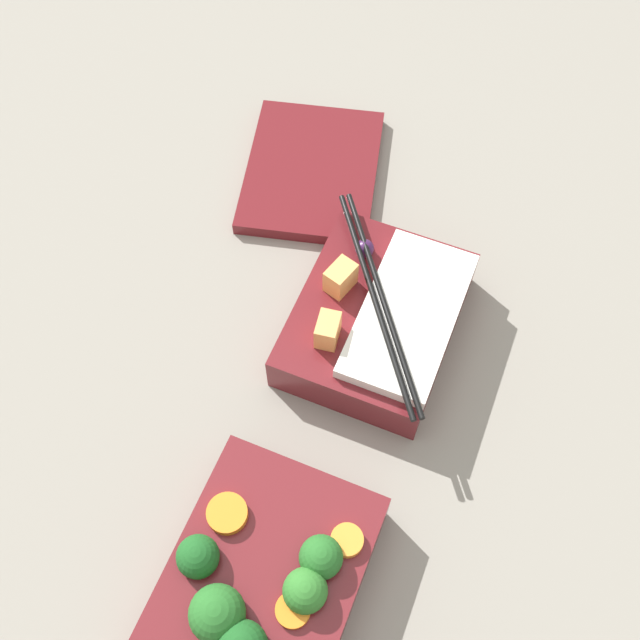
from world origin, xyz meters
name	(u,v)px	position (x,y,z in m)	size (l,w,h in m)	color
ground_plane	(329,462)	(0.00, 0.00, 0.00)	(3.00, 3.00, 0.00)	gray
bento_tray_vegetable	(262,584)	(-0.11, 0.01, 0.03)	(0.18, 0.14, 0.07)	maroon
bento_tray_rice	(379,318)	(0.13, 0.01, 0.03)	(0.19, 0.14, 0.07)	maroon
bento_lid	(312,171)	(0.28, 0.13, 0.01)	(0.17, 0.13, 0.01)	maroon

